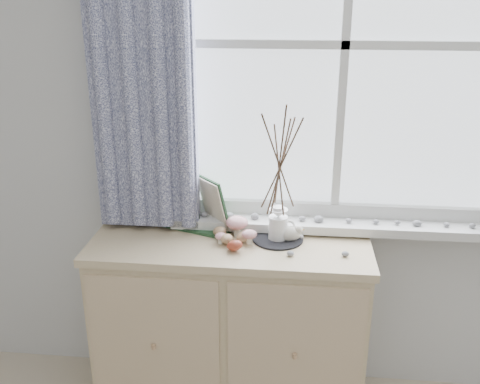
{
  "coord_description": "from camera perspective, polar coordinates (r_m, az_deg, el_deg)",
  "views": [
    {
      "loc": [
        0.11,
        -0.28,
        1.85
      ],
      "look_at": [
        -0.1,
        1.7,
        1.1
      ],
      "focal_mm": 40.0,
      "sensor_mm": 36.0,
      "label": 1
    }
  ],
  "objects": [
    {
      "name": "room_shell",
      "position": [
        0.47,
        -6.88,
        -3.93
      ],
      "size": [
        4.04,
        4.04,
        2.62
      ],
      "color": "silver",
      "rests_on": "ground"
    },
    {
      "name": "sideboard",
      "position": [
        2.5,
        -1.07,
        -14.21
      ],
      "size": [
        1.2,
        0.45,
        0.85
      ],
      "color": "tan",
      "rests_on": "ground"
    },
    {
      "name": "botanical_book",
      "position": [
        2.34,
        -4.86,
        -1.49
      ],
      "size": [
        0.38,
        0.25,
        0.25
      ],
      "primitive_type": null,
      "rotation": [
        0.0,
        0.0,
        -0.35
      ],
      "color": "#1C3B21",
      "rests_on": "sideboard"
    },
    {
      "name": "toadstool_cluster",
      "position": [
        2.3,
        -0.21,
        -3.79
      ],
      "size": [
        0.18,
        0.15,
        0.09
      ],
      "color": "white",
      "rests_on": "sideboard"
    },
    {
      "name": "wooden_eggs",
      "position": [
        2.26,
        -0.95,
        -4.91
      ],
      "size": [
        0.16,
        0.17,
        0.07
      ],
      "color": "tan",
      "rests_on": "sideboard"
    },
    {
      "name": "songbird_figurine",
      "position": [
        2.3,
        5.23,
        -4.37
      ],
      "size": [
        0.14,
        0.07,
        0.07
      ],
      "primitive_type": null,
      "rotation": [
        0.0,
        0.0,
        -0.03
      ],
      "color": "silver",
      "rests_on": "sideboard"
    },
    {
      "name": "crocheted_doily",
      "position": [
        2.31,
        4.04,
        -4.99
      ],
      "size": [
        0.22,
        0.22,
        0.01
      ],
      "primitive_type": "cylinder",
      "color": "black",
      "rests_on": "sideboard"
    },
    {
      "name": "twig_pitcher",
      "position": [
        2.19,
        4.27,
        3.27
      ],
      "size": [
        0.28,
        0.28,
        0.61
      ],
      "rotation": [
        0.0,
        0.0,
        0.4
      ],
      "color": "white",
      "rests_on": "crocheted_doily"
    },
    {
      "name": "sideboard_pebbles",
      "position": [
        2.23,
        7.66,
        -5.95
      ],
      "size": [
        0.25,
        0.19,
        0.02
      ],
      "color": "gray",
      "rests_on": "sideboard"
    }
  ]
}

